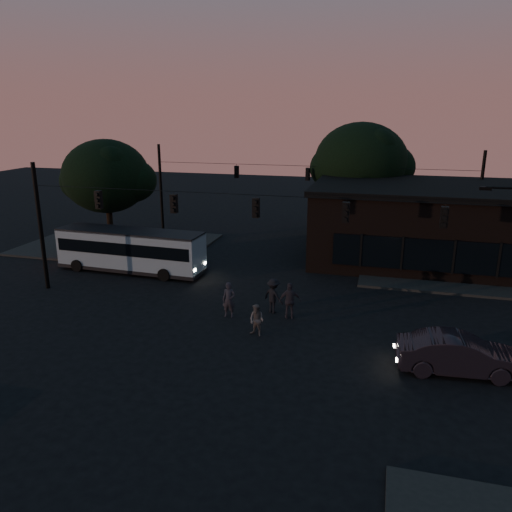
% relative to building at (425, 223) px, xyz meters
% --- Properties ---
extents(ground, '(120.00, 120.00, 0.00)m').
position_rel_building_xyz_m(ground, '(-9.00, -15.97, -2.71)').
color(ground, black).
rests_on(ground, ground).
extents(sidewalk_far_right, '(14.00, 10.00, 0.15)m').
position_rel_building_xyz_m(sidewalk_far_right, '(3.00, -1.97, -2.63)').
color(sidewalk_far_right, black).
rests_on(sidewalk_far_right, ground).
extents(sidewalk_far_left, '(14.00, 10.00, 0.15)m').
position_rel_building_xyz_m(sidewalk_far_left, '(-23.00, -1.97, -2.63)').
color(sidewalk_far_left, black).
rests_on(sidewalk_far_left, ground).
extents(building, '(15.40, 10.41, 5.40)m').
position_rel_building_xyz_m(building, '(0.00, 0.00, 0.00)').
color(building, black).
rests_on(building, ground).
extents(tree_behind, '(7.60, 7.60, 9.43)m').
position_rel_building_xyz_m(tree_behind, '(-5.00, 6.03, 3.48)').
color(tree_behind, black).
rests_on(tree_behind, ground).
extents(tree_left, '(6.40, 6.40, 8.30)m').
position_rel_building_xyz_m(tree_left, '(-23.00, -2.97, 2.86)').
color(tree_left, black).
rests_on(tree_left, ground).
extents(signal_rig_near, '(26.24, 0.30, 7.50)m').
position_rel_building_xyz_m(signal_rig_near, '(-9.00, -11.97, 1.74)').
color(signal_rig_near, black).
rests_on(signal_rig_near, ground).
extents(signal_rig_far, '(26.24, 0.30, 7.50)m').
position_rel_building_xyz_m(signal_rig_far, '(-9.00, 4.03, 1.50)').
color(signal_rig_far, black).
rests_on(signal_rig_far, ground).
extents(bus, '(10.05, 2.77, 2.80)m').
position_rel_building_xyz_m(bus, '(-18.70, -7.72, -1.14)').
color(bus, gray).
rests_on(bus, ground).
extents(car, '(5.03, 2.08, 1.62)m').
position_rel_building_xyz_m(car, '(0.70, -16.28, -1.90)').
color(car, black).
rests_on(car, ground).
extents(pedestrian_a, '(0.71, 0.50, 1.85)m').
position_rel_building_xyz_m(pedestrian_a, '(-10.10, -13.25, -1.78)').
color(pedestrian_a, black).
rests_on(pedestrian_a, ground).
extents(pedestrian_b, '(0.91, 0.80, 1.55)m').
position_rel_building_xyz_m(pedestrian_b, '(-8.13, -15.05, -1.93)').
color(pedestrian_b, '#514A49').
rests_on(pedestrian_b, ground).
extents(pedestrian_c, '(1.21, 0.76, 1.92)m').
position_rel_building_xyz_m(pedestrian_c, '(-7.02, -12.64, -1.75)').
color(pedestrian_c, '#28242C').
rests_on(pedestrian_c, ground).
extents(pedestrian_d, '(1.39, 1.18, 1.87)m').
position_rel_building_xyz_m(pedestrian_d, '(-8.02, -12.10, -1.77)').
color(pedestrian_d, black).
rests_on(pedestrian_d, ground).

